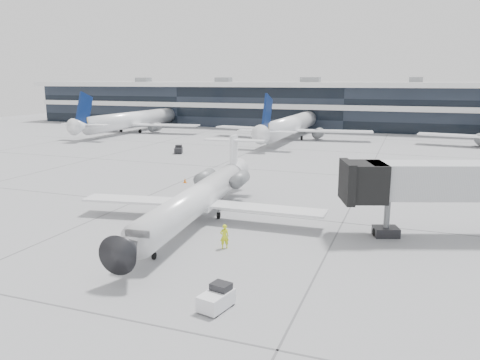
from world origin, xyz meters
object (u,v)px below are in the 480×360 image
at_px(regional_jet, 200,197).
at_px(baggage_tug, 217,298).
at_px(jet_bridge, 479,181).
at_px(ramp_worker, 224,236).

bearing_deg(regional_jet, baggage_tug, -67.25).
xyz_separation_m(regional_jet, baggage_tug, (7.36, -13.81, -1.51)).
relative_size(regional_jet, jet_bridge, 1.48).
distance_m(jet_bridge, ramp_worker, 19.21).
relative_size(jet_bridge, ramp_worker, 10.14).
height_order(jet_bridge, baggage_tug, jet_bridge).
distance_m(regional_jet, baggage_tug, 15.72).
bearing_deg(jet_bridge, regional_jet, 169.61).
relative_size(regional_jet, ramp_worker, 15.01).
distance_m(regional_jet, jet_bridge, 21.49).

